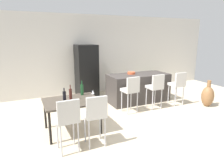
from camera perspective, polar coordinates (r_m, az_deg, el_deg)
The scene contains 17 objects.
ground_plane at distance 5.75m, azimuth 6.92°, elevation -8.45°, with size 10.00×10.00×0.00m, color beige.
back_wall at distance 7.87m, azimuth -3.39°, elevation 8.42°, with size 10.00×0.12×2.90m, color beige.
kitchen_island at distance 6.73m, azimuth 7.42°, elevation -1.08°, with size 2.00×0.87×0.92m, color #383330.
bar_chair_left at distance 5.62m, azimuth 5.38°, elevation -1.42°, with size 0.43×0.43×1.05m.
bar_chair_middle at distance 6.07m, azimuth 12.27°, elevation -0.56°, with size 0.41×0.41×1.05m.
bar_chair_right at distance 6.59m, azimuth 18.19°, elevation 0.18°, with size 0.40×0.40×1.05m.
dining_table at distance 4.60m, azimuth -11.39°, elevation -5.38°, with size 1.20×0.93×0.74m.
dining_chair_near at distance 3.78m, azimuth -12.50°, elevation -9.19°, with size 0.42×0.42×1.05m.
dining_chair_far at distance 3.91m, azimuth -4.74°, elevation -8.12°, with size 0.42×0.42×1.05m.
wine_bottle_end at distance 4.91m, azimuth -8.49°, elevation -1.53°, with size 0.07×0.07×0.35m.
wine_bottle_far at distance 4.56m, azimuth -11.66°, elevation -2.83°, with size 0.07×0.07×0.35m.
wine_bottle_left at distance 4.45m, azimuth -13.32°, elevation -3.49°, with size 0.07×0.07×0.31m.
wine_glass_middle at distance 4.70m, azimuth -5.44°, elevation -2.30°, with size 0.07×0.07×0.17m.
refrigerator at distance 7.29m, azimuth -7.22°, elevation 3.75°, with size 0.72×0.68×1.84m, color black.
fruit_bowl at distance 6.63m, azimuth 5.50°, elevation 3.13°, with size 0.25×0.25×0.07m, color #C6512D.
floor_vase at distance 6.91m, azimuth 25.47°, elevation -3.08°, with size 0.37×0.37×0.82m.
potted_plant at distance 8.74m, azimuth 11.85°, elevation 0.98°, with size 0.32×0.32×0.52m.
Camera 1 is at (-2.81, -4.54, 2.13)m, focal length 32.27 mm.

